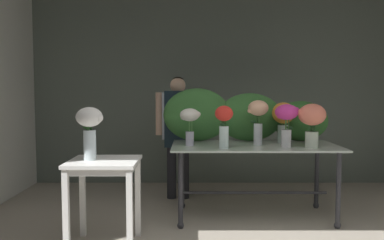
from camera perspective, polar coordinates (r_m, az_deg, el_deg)
The scene contains 13 objects.
ground_plane at distance 4.64m, azimuth 5.01°, elevation -13.55°, with size 8.00×8.00×0.00m, color #9E9384.
wall_back at distance 6.23m, azimuth 3.66°, elevation 4.40°, with size 5.64×0.12×2.87m, color slate.
display_table_glass at distance 4.57m, azimuth 8.76°, elevation -4.97°, with size 1.81×0.92×0.82m.
side_table_white at distance 3.78m, azimuth -12.07°, elevation -7.24°, with size 0.61×0.60×0.79m.
florist at distance 5.28m, azimuth -1.89°, elevation -0.65°, with size 0.58×0.24×1.58m.
foliage_backdrop at distance 4.84m, azimuth 6.90°, elevation 0.39°, with size 1.94×0.29×0.62m.
vase_ivory_hydrangea at distance 4.39m, azimuth -0.24°, elevation 0.00°, with size 0.22×0.21×0.40m.
vase_sunset_lilies at distance 4.74m, azimuth 12.70°, elevation 0.32°, with size 0.25×0.25×0.46m.
vase_magenta_peonies at distance 4.39m, azimuth 13.15°, elevation 0.28°, with size 0.26×0.24×0.45m.
vase_coral_carnations at distance 4.43m, azimuth 16.46°, elevation 0.07°, with size 0.30×0.28×0.46m.
vase_peach_snapdragons at distance 4.52m, azimuth 9.27°, elevation 0.64°, with size 0.23×0.22×0.49m.
vase_scarlet_stock at distance 4.20m, azimuth 4.55°, elevation -0.29°, with size 0.19×0.19×0.44m.
vase_white_roses_tall at distance 3.74m, azimuth -14.02°, elevation -0.84°, with size 0.25×0.23×0.47m.
Camera 1 is at (-0.39, -2.58, 1.41)m, focal length 38.30 mm.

